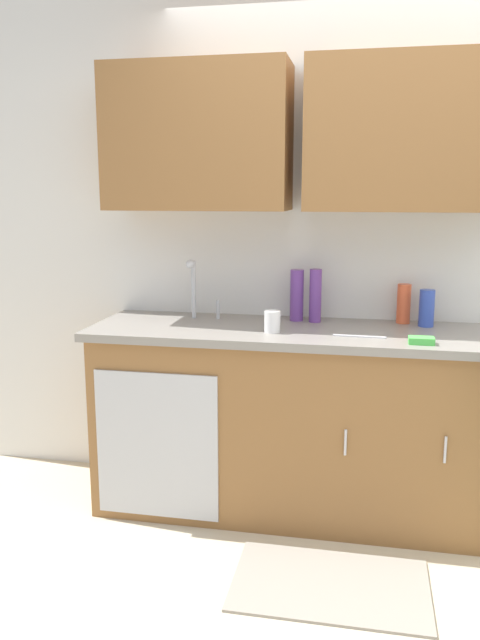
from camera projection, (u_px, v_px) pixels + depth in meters
name	position (u px, v px, depth m)	size (l,w,h in m)	color
ground_plane	(405.00, 603.00, 2.54)	(9.00, 9.00, 0.00)	beige
kitchen_wall_with_uppers	(382.00, 215.00, 3.23)	(4.80, 0.44, 2.70)	silver
counter_cabinet	(289.00, 423.00, 3.23)	(1.90, 0.62, 0.90)	brown
countertop	(292.00, 332.00, 3.13)	(1.96, 0.66, 0.04)	gray
sink	(194.00, 326.00, 3.23)	(0.50, 0.36, 0.35)	#B7BABF
floor_mat	(330.00, 585.00, 2.64)	(0.80, 0.50, 0.01)	gray
bottle_soap	(404.00, 304.00, 3.23)	(0.07, 0.07, 0.20)	#E05933
bottle_dish_liquid	(427.00, 308.00, 3.15)	(0.07, 0.07, 0.18)	#334CB2
bottle_water_tall	(297.00, 295.00, 3.29)	(0.07, 0.07, 0.26)	#66388C
bottle_water_short	(315.00, 296.00, 3.25)	(0.06, 0.06, 0.27)	#66388C
cup_by_sink	(272.00, 321.00, 3.03)	(0.08, 0.08, 0.10)	white
knife_on_counter	(359.00, 336.00, 2.94)	(0.24, 0.02, 0.01)	silver
sponge	(421.00, 340.00, 2.80)	(0.11, 0.07, 0.03)	#4CBF4C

